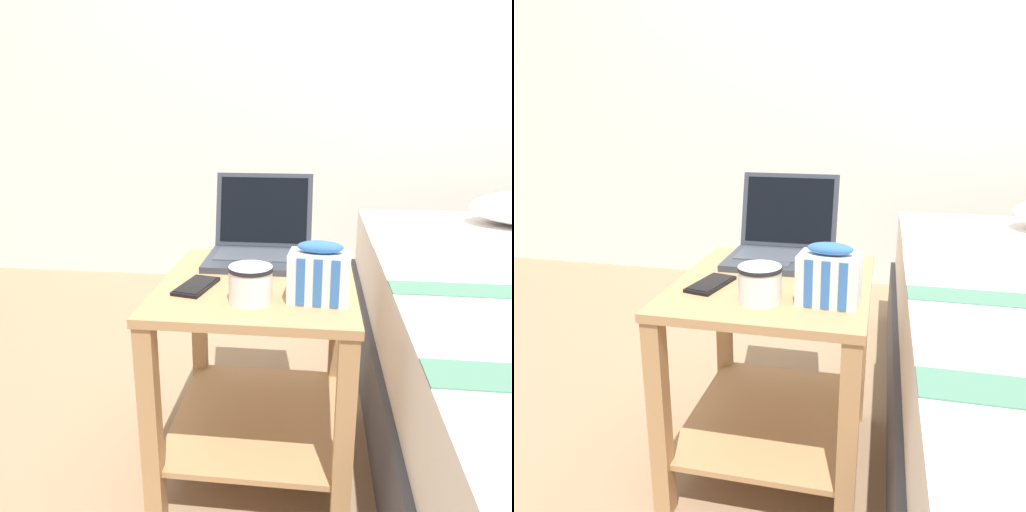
% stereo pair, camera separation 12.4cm
% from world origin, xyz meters
% --- Properties ---
extents(ground_plane, '(8.00, 8.00, 0.00)m').
position_xyz_m(ground_plane, '(0.00, 0.00, 0.00)').
color(ground_plane, '#937556').
extents(back_wall, '(8.00, 0.05, 2.50)m').
position_xyz_m(back_wall, '(0.00, 1.62, 1.25)').
color(back_wall, silver).
rests_on(back_wall, ground_plane).
extents(bedside_table, '(0.50, 0.56, 0.55)m').
position_xyz_m(bedside_table, '(0.00, 0.00, 0.35)').
color(bedside_table, tan).
rests_on(bedside_table, ground_plane).
extents(laptop, '(0.30, 0.30, 0.24)m').
position_xyz_m(laptop, '(-0.02, 0.20, 0.60)').
color(laptop, '#333842').
rests_on(laptop, bedside_table).
extents(mug_front_left, '(0.10, 0.14, 0.09)m').
position_xyz_m(mug_front_left, '(0.00, -0.15, 0.60)').
color(mug_front_left, white).
rests_on(mug_front_left, bedside_table).
extents(snack_bag, '(0.15, 0.10, 0.15)m').
position_xyz_m(snack_bag, '(0.16, -0.12, 0.61)').
color(snack_bag, white).
rests_on(snack_bag, bedside_table).
extents(cell_phone, '(0.10, 0.16, 0.01)m').
position_xyz_m(cell_phone, '(-0.15, -0.07, 0.55)').
color(cell_phone, black).
rests_on(cell_phone, bedside_table).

